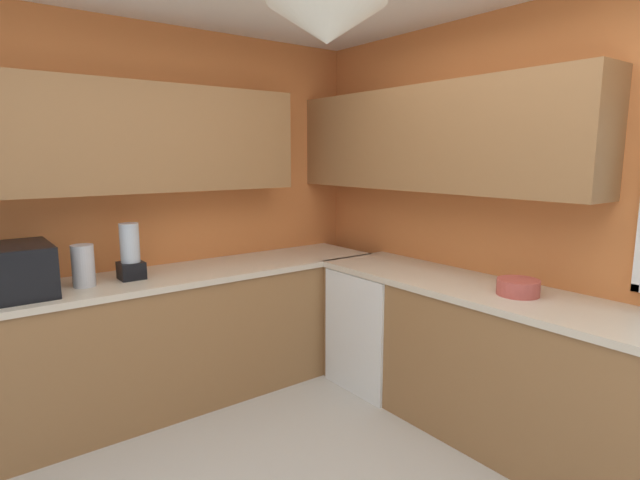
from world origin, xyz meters
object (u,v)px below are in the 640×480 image
at_px(kettle, 83,266).
at_px(bowl, 518,287).
at_px(microwave, 16,270).
at_px(dishwasher, 382,327).
at_px(blender_appliance, 130,254).

distance_m(kettle, bowl, 2.55).
height_order(microwave, bowl, microwave).
distance_m(microwave, bowl, 2.83).
relative_size(dishwasher, bowl, 3.68).
bearing_deg(dishwasher, blender_appliance, -112.46).
distance_m(microwave, kettle, 0.35).
bearing_deg(kettle, bowl, 48.49).
bearing_deg(blender_appliance, dishwasher, 67.54).
xyz_separation_m(dishwasher, blender_appliance, (-0.66, -1.60, 0.64)).
relative_size(microwave, blender_appliance, 1.33).
relative_size(dishwasher, microwave, 1.80).
xyz_separation_m(microwave, blender_appliance, (0.00, 0.63, 0.02)).
xyz_separation_m(dishwasher, microwave, (-0.66, -2.23, 0.62)).
bearing_deg(microwave, kettle, 86.68).
bearing_deg(blender_appliance, microwave, -90.00).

